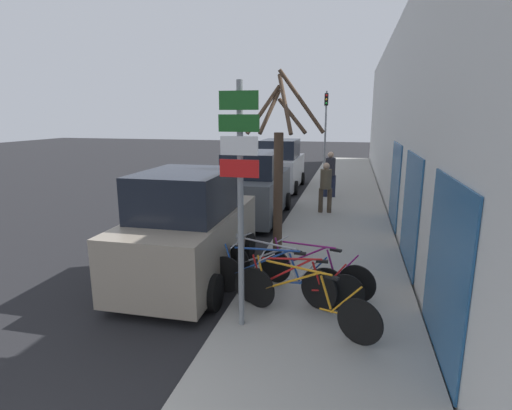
% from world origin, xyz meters
% --- Properties ---
extents(ground_plane, '(80.00, 80.00, 0.00)m').
position_xyz_m(ground_plane, '(0.00, 11.20, 0.00)').
color(ground_plane, black).
extents(sidewalk_curb, '(3.20, 32.00, 0.15)m').
position_xyz_m(sidewalk_curb, '(2.60, 14.00, 0.07)').
color(sidewalk_curb, '#9E9B93').
rests_on(sidewalk_curb, ground).
extents(building_facade, '(0.23, 32.00, 6.50)m').
position_xyz_m(building_facade, '(4.35, 13.92, 3.23)').
color(building_facade, silver).
rests_on(building_facade, ground).
extents(signpost, '(0.59, 0.11, 3.71)m').
position_xyz_m(signpost, '(1.38, 3.80, 2.31)').
color(signpost, gray).
rests_on(signpost, sidewalk_curb).
extents(bicycle_0, '(2.33, 1.10, 0.95)m').
position_xyz_m(bicycle_0, '(2.33, 4.06, 0.56)').
color(bicycle_0, black).
rests_on(bicycle_0, sidewalk_curb).
extents(bicycle_1, '(2.23, 0.44, 0.91)m').
position_xyz_m(bicycle_1, '(2.16, 4.59, 0.54)').
color(bicycle_1, black).
rests_on(bicycle_1, sidewalk_curb).
extents(bicycle_2, '(2.54, 0.44, 0.96)m').
position_xyz_m(bicycle_2, '(1.70, 4.80, 0.56)').
color(bicycle_2, black).
rests_on(bicycle_2, sidewalk_curb).
extents(bicycle_3, '(2.34, 1.26, 0.97)m').
position_xyz_m(bicycle_3, '(1.66, 5.06, 0.56)').
color(bicycle_3, black).
rests_on(bicycle_3, sidewalk_curb).
extents(bicycle_4, '(2.22, 0.78, 0.93)m').
position_xyz_m(bicycle_4, '(2.36, 5.29, 0.55)').
color(bicycle_4, black).
rests_on(bicycle_4, sidewalk_curb).
extents(parked_car_0, '(2.10, 4.15, 2.30)m').
position_xyz_m(parked_car_0, '(-0.25, 5.66, 1.04)').
color(parked_car_0, gray).
rests_on(parked_car_0, ground).
extents(parked_car_1, '(2.10, 4.50, 2.23)m').
position_xyz_m(parked_car_1, '(-0.15, 10.94, 1.02)').
color(parked_car_1, '#51565B').
rests_on(parked_car_1, ground).
extents(parked_car_2, '(1.98, 4.33, 2.29)m').
position_xyz_m(parked_car_2, '(-0.26, 16.50, 1.04)').
color(parked_car_2, silver).
rests_on(parked_car_2, ground).
extents(pedestrian_near, '(0.48, 0.40, 1.82)m').
position_xyz_m(pedestrian_near, '(2.13, 14.36, 1.20)').
color(pedestrian_near, '#1E2338').
rests_on(pedestrian_near, sidewalk_curb).
extents(pedestrian_far, '(0.44, 0.38, 1.69)m').
position_xyz_m(pedestrian_far, '(2.14, 11.64, 1.13)').
color(pedestrian_far, '#4C3D2D').
rests_on(pedestrian_far, sidewalk_curb).
extents(street_tree, '(1.57, 0.86, 4.17)m').
position_xyz_m(street_tree, '(1.43, 6.74, 2.09)').
color(street_tree, '#4C3828').
rests_on(street_tree, sidewalk_curb).
extents(traffic_light, '(0.20, 0.30, 4.50)m').
position_xyz_m(traffic_light, '(1.46, 20.76, 3.03)').
color(traffic_light, gray).
rests_on(traffic_light, sidewalk_curb).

